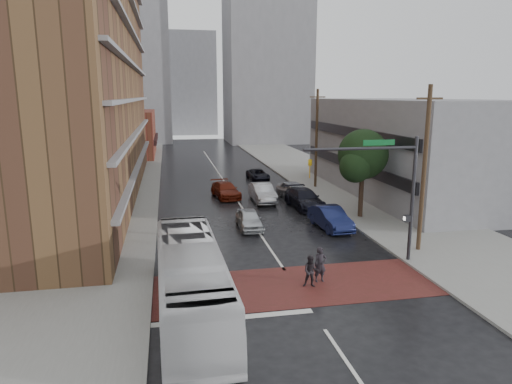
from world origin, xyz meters
TOP-DOWN VIEW (x-y plane):
  - ground at (0.00, 0.00)m, footprint 160.00×160.00m
  - crosswalk at (0.00, 0.50)m, footprint 14.00×5.00m
  - sidewalk_west at (-11.50, 25.00)m, footprint 9.00×90.00m
  - sidewalk_east at (11.50, 25.00)m, footprint 9.00×90.00m
  - apartment_block at (-14.00, 24.00)m, footprint 10.00×44.00m
  - storefront_west at (-12.00, 54.00)m, footprint 8.00×16.00m
  - building_east at (16.50, 20.00)m, footprint 11.00×26.00m
  - distant_tower_west at (-14.00, 78.00)m, footprint 18.00×16.00m
  - distant_tower_east at (14.00, 72.00)m, footprint 16.00×14.00m
  - distant_tower_center at (0.00, 95.00)m, footprint 12.00×10.00m
  - street_tree at (8.52, 12.03)m, footprint 4.20×4.10m
  - signal_mast at (5.85, 2.50)m, footprint 6.50×0.30m
  - utility_pole_near at (8.80, 4.00)m, footprint 1.60×0.26m
  - utility_pole_far at (8.80, 24.00)m, footprint 1.60×0.26m
  - transit_bus at (-5.26, -1.62)m, footprint 2.95×11.50m
  - pedestrian_a at (1.39, 0.75)m, footprint 0.71×0.51m
  - pedestrian_b at (0.74, 0.21)m, footprint 0.94×0.82m
  - car_travel_a at (-0.50, 10.83)m, footprint 1.68×4.08m
  - car_travel_b at (2.17, 18.89)m, footprint 1.80×5.00m
  - car_travel_c at (-0.86, 21.26)m, footprint 2.69×5.13m
  - suv_travel at (3.86, 29.56)m, footprint 2.23×4.44m
  - car_parked_near at (5.20, 9.71)m, footprint 2.05×4.94m
  - car_parked_mid at (5.20, 16.00)m, footprint 2.62×5.60m
  - car_parked_far at (5.20, 19.27)m, footprint 2.70×5.01m

SIDE VIEW (x-z plane):
  - ground at x=0.00m, z-range 0.00..0.00m
  - crosswalk at x=0.00m, z-range 0.00..0.02m
  - sidewalk_west at x=-11.50m, z-range 0.00..0.15m
  - sidewalk_east at x=11.50m, z-range 0.00..0.15m
  - suv_travel at x=3.86m, z-range 0.00..1.20m
  - car_travel_a at x=-0.50m, z-range 0.00..1.38m
  - car_travel_c at x=-0.86m, z-range 0.00..1.42m
  - car_parked_mid at x=5.20m, z-range 0.00..1.58m
  - car_parked_near at x=5.20m, z-range 0.00..1.59m
  - car_parked_far at x=5.20m, z-range 0.00..1.62m
  - pedestrian_b at x=0.74m, z-range 0.00..1.63m
  - car_travel_b at x=2.17m, z-range 0.00..1.64m
  - pedestrian_a at x=1.39m, z-range 0.00..1.84m
  - transit_bus at x=-5.26m, z-range 0.00..3.19m
  - storefront_west at x=-12.00m, z-range 0.00..7.00m
  - building_east at x=16.50m, z-range 0.00..9.00m
  - signal_mast at x=5.85m, z-range 1.13..8.33m
  - street_tree at x=8.52m, z-range 1.28..8.18m
  - utility_pole_near at x=8.80m, z-range 0.14..10.14m
  - utility_pole_far at x=8.80m, z-range 0.14..10.14m
  - distant_tower_center at x=0.00m, z-range 0.00..24.00m
  - apartment_block at x=-14.00m, z-range 0.00..28.00m
  - distant_tower_west at x=-14.00m, z-range 0.00..32.00m
  - distant_tower_east at x=14.00m, z-range 0.00..36.00m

